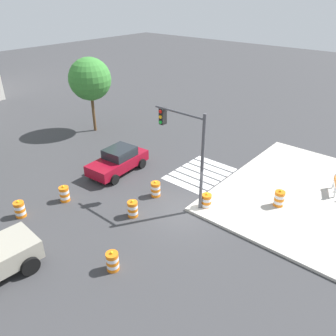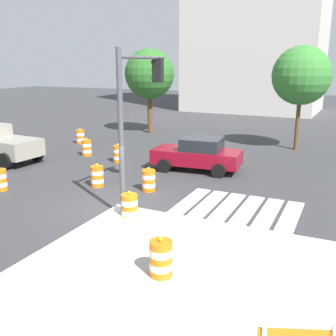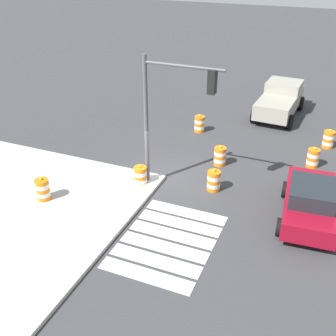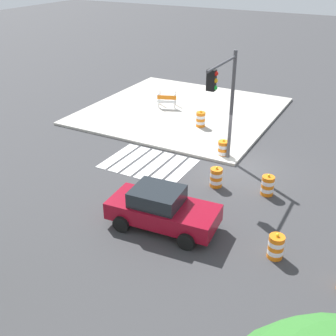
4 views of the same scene
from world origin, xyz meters
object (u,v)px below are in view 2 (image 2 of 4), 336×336
sports_car (198,154)px  traffic_barrel_on_sidewalk (161,258)px  traffic_barrel_far_curb (118,154)px  street_tree_streetside_mid (150,74)px  traffic_light_pole (137,100)px  traffic_barrel_median_near (149,180)px  traffic_barrel_opposite_curb (0,180)px  traffic_barrel_crosswalk_end (97,176)px  traffic_barrel_median_far (129,207)px  street_tree_streetside_near (301,76)px  traffic_barrel_lane_center (80,137)px  traffic_barrel_near_corner (87,148)px

sports_car → traffic_barrel_on_sidewalk: size_ratio=4.34×
traffic_barrel_far_curb → street_tree_streetside_mid: 10.20m
sports_car → traffic_light_pole: traffic_light_pole is taller
traffic_barrel_median_near → traffic_barrel_opposite_curb: 6.21m
traffic_barrel_crosswalk_end → traffic_barrel_far_curb: (-1.51, 4.09, 0.00)m
traffic_barrel_crosswalk_end → traffic_barrel_median_near: same height
traffic_barrel_crosswalk_end → traffic_barrel_opposite_curb: size_ratio=1.00×
traffic_barrel_median_far → street_tree_streetside_near: 15.08m
traffic_barrel_far_curb → traffic_barrel_lane_center: (-4.98, 3.24, 0.00)m
traffic_barrel_median_far → street_tree_streetside_mid: (-7.46, 15.74, 3.91)m
traffic_barrel_near_corner → traffic_light_pole: bearing=-41.3°
sports_car → traffic_barrel_crosswalk_end: 5.27m
sports_car → traffic_barrel_crosswalk_end: sports_car is taller
traffic_barrel_crosswalk_end → traffic_barrel_opposite_curb: same height
traffic_barrel_on_sidewalk → street_tree_streetside_mid: 21.69m
traffic_barrel_lane_center → street_tree_streetside_mid: 7.30m
sports_car → traffic_barrel_median_far: (0.21, -6.99, -0.36)m
traffic_barrel_near_corner → street_tree_streetside_mid: street_tree_streetside_mid is taller
street_tree_streetside_near → street_tree_streetside_mid: 11.09m
street_tree_streetside_mid → sports_car: bearing=-50.3°
traffic_barrel_near_corner → traffic_barrel_lane_center: (-2.52, 2.71, 0.00)m
traffic_barrel_crosswalk_end → street_tree_streetside_mid: (-4.29, 13.10, 3.91)m
traffic_barrel_median_near → traffic_barrel_lane_center: same height
traffic_barrel_near_corner → traffic_barrel_far_curb: 2.52m
traffic_barrel_lane_center → traffic_barrel_on_sidewalk: 17.96m
street_tree_streetside_mid → traffic_barrel_opposite_curb: bearing=-86.5°
street_tree_streetside_mid → traffic_barrel_median_near: bearing=-62.6°
traffic_barrel_near_corner → traffic_barrel_median_near: bearing=-34.0°
traffic_barrel_median_far → traffic_barrel_on_sidewalk: traffic_barrel_on_sidewalk is taller
traffic_barrel_lane_center → sports_car: bearing=-17.5°
traffic_barrel_median_near → street_tree_streetside_mid: street_tree_streetside_mid is taller
traffic_barrel_lane_center → street_tree_streetside_near: (13.17, 4.13, 3.99)m
street_tree_streetside_mid → traffic_barrel_near_corner: bearing=-87.8°
traffic_barrel_on_sidewalk → traffic_light_pole: (-3.05, 4.38, 3.31)m
sports_car → street_tree_streetside_mid: (-7.25, 8.74, 3.55)m
traffic_barrel_lane_center → traffic_barrel_median_near: bearing=-38.3°
sports_car → traffic_barrel_median_far: bearing=-88.3°
traffic_barrel_median_far → traffic_barrel_opposite_curb: 6.54m
traffic_light_pole → street_tree_streetside_near: bearing=73.2°
traffic_barrel_crosswalk_end → traffic_barrel_median_far: same height
traffic_barrel_median_far → traffic_barrel_far_curb: 8.20m
traffic_barrel_far_curb → street_tree_streetside_mid: (-2.78, 9.00, 3.91)m
street_tree_streetside_near → sports_car: bearing=-117.6°
traffic_barrel_lane_center → street_tree_streetside_near: bearing=17.4°
traffic_barrel_median_near → traffic_light_pole: bearing=-73.6°
traffic_barrel_median_far → street_tree_streetside_near: street_tree_streetside_near is taller
traffic_light_pole → traffic_barrel_near_corner: bearing=138.7°
traffic_barrel_on_sidewalk → street_tree_streetside_mid: (-10.15, 18.80, 3.76)m
traffic_barrel_on_sidewalk → street_tree_streetside_near: bearing=87.3°
traffic_barrel_median_far → street_tree_streetside_mid: size_ratio=0.16×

